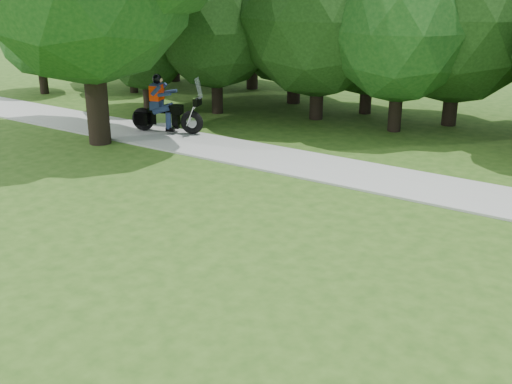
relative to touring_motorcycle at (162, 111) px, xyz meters
The scene contains 3 objects.
ground 12.82m from the touring_motorcycle, 41.37° to the right, with size 100.00×100.00×0.00m, color #2A4E16.
walkway 9.64m from the touring_motorcycle, ahead, with size 60.00×2.20×0.06m, color #A9A9A4.
touring_motorcycle is the anchor object (origin of this frame).
Camera 1 is at (4.20, -7.07, 5.47)m, focal length 45.00 mm.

